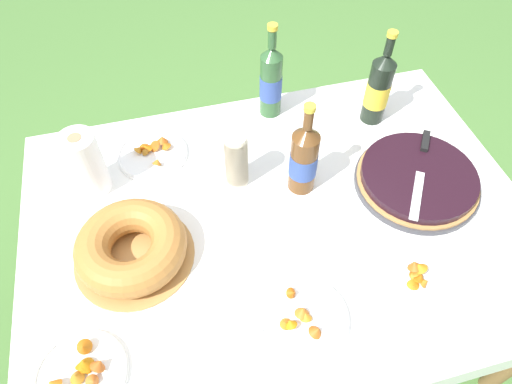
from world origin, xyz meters
name	(u,v)px	position (x,y,z in m)	size (l,w,h in m)	color
ground_plane	(273,311)	(0.00, 0.00, 0.00)	(16.00, 16.00, 0.00)	#4C7A38
garden_table	(279,229)	(0.00, 0.00, 0.62)	(1.52, 1.10, 0.68)	brown
tablecloth	(280,220)	(0.00, 0.00, 0.67)	(1.53, 1.11, 0.10)	white
berry_tart	(417,179)	(0.46, 0.01, 0.71)	(0.39, 0.39, 0.06)	#38383D
serving_knife	(422,165)	(0.47, 0.04, 0.74)	(0.23, 0.33, 0.01)	silver
bundt_cake	(131,247)	(-0.44, -0.03, 0.73)	(0.34, 0.34, 0.11)	#B78447
cup_stack	(236,160)	(-0.09, 0.17, 0.78)	(0.07, 0.07, 0.20)	beige
cider_bottle_green	(271,82)	(0.10, 0.47, 0.82)	(0.08, 0.08, 0.35)	#2D562D
cider_bottle_amber	(304,159)	(0.10, 0.10, 0.80)	(0.09, 0.09, 0.33)	brown
juice_bottle_red	(378,89)	(0.45, 0.34, 0.81)	(0.08, 0.08, 0.35)	black
snack_plate_near	(81,374)	(-0.59, -0.32, 0.69)	(0.23, 0.23, 0.06)	white
snack_plate_left	(152,153)	(-0.34, 0.36, 0.69)	(0.24, 0.24, 0.06)	white
snack_plate_right	(418,279)	(0.30, -0.30, 0.69)	(0.21, 0.21, 0.06)	white
snack_plate_far	(303,318)	(-0.04, -0.33, 0.69)	(0.24, 0.24, 0.05)	white
paper_towel_roll	(85,164)	(-0.54, 0.27, 0.79)	(0.11, 0.11, 0.22)	white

